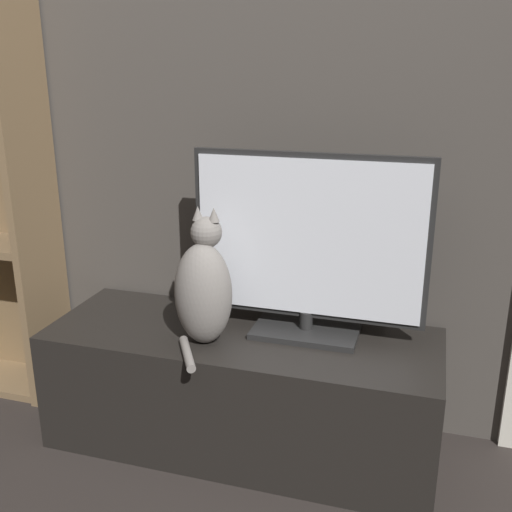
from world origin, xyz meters
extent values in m
cube|color=#47423D|center=(0.00, 1.22, 1.30)|extent=(4.80, 0.05, 2.60)
cube|color=black|center=(0.00, 0.94, 0.21)|extent=(1.34, 0.48, 0.43)
cube|color=black|center=(0.21, 1.00, 0.44)|extent=(0.35, 0.21, 0.02)
cylinder|color=black|center=(0.21, 1.00, 0.48)|extent=(0.04, 0.04, 0.06)
cube|color=black|center=(0.21, 1.01, 0.76)|extent=(0.77, 0.02, 0.55)
cube|color=white|center=(0.21, 0.99, 0.76)|extent=(0.74, 0.01, 0.51)
ellipsoid|color=gray|center=(-0.10, 0.84, 0.60)|extent=(0.20, 0.19, 0.34)
ellipsoid|color=black|center=(-0.09, 0.90, 0.58)|extent=(0.11, 0.06, 0.19)
sphere|color=gray|center=(-0.09, 0.87, 0.79)|extent=(0.11, 0.11, 0.10)
cone|color=gray|center=(-0.12, 0.88, 0.85)|extent=(0.04, 0.04, 0.04)
cone|color=gray|center=(-0.07, 0.87, 0.85)|extent=(0.04, 0.04, 0.04)
cylinder|color=gray|center=(-0.11, 0.72, 0.44)|extent=(0.13, 0.19, 0.03)
cube|color=brown|center=(-0.86, 1.05, 0.92)|extent=(0.03, 0.28, 1.84)
camera|label=1|loc=(0.58, -0.82, 1.31)|focal=42.00mm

